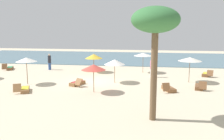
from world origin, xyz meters
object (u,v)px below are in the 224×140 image
Objects in this scene: umbrella_4 at (143,54)px; lounger_1 at (77,83)px; umbrella_0 at (94,56)px; person_1 at (50,62)px; person_0 at (152,67)px; lounger_0 at (24,89)px; lounger_3 at (199,87)px; lounger_6 at (10,68)px; umbrella_3 at (94,67)px; lounger_2 at (168,89)px; umbrella_1 at (190,59)px; umbrella_2 at (115,62)px; palm_0 at (155,23)px; lounger_5 at (206,74)px; umbrella_6 at (26,60)px.

umbrella_4 reaches higher than lounger_1.
umbrella_0 is at bearing 88.98° from lounger_1.
person_0 is at bearing -12.68° from person_1.
person_1 reaches higher than lounger_0.
lounger_6 reaches higher than lounger_3.
lounger_1 is at bearing 38.02° from lounger_0.
umbrella_3 is 9.25m from umbrella_4.
umbrella_4 is at bearing 106.21° from lounger_2.
person_0 is at bearing 151.77° from umbrella_1.
umbrella_4 is at bearing 6.16° from umbrella_0.
umbrella_3 is at bearing -164.68° from lounger_3.
umbrella_2 is 1.13× the size of person_1.
person_0 is at bearing -6.93° from lounger_6.
umbrella_3 is 7.31m from palm_0.
lounger_0 is (-3.50, -8.64, -1.55)m from umbrella_0.
lounger_5 is 16.89m from person_1.
lounger_1 is (3.39, 2.65, -0.00)m from lounger_0.
lounger_2 is (11.82, -0.61, -1.95)m from umbrella_6.
lounger_5 is (15.97, 5.80, -1.94)m from umbrella_6.
palm_0 reaches higher than umbrella_0.
lounger_3 is at bearing -16.93° from lounger_6.
palm_0 is at bearing -32.82° from umbrella_6.
umbrella_3 is 7.69m from person_0.
umbrella_4 is 1.14× the size of person_0.
lounger_5 is (11.62, 5.57, 0.00)m from lounger_1.
lounger_6 is (-19.25, 3.69, -1.89)m from umbrella_1.
umbrella_0 is at bearing 137.17° from lounger_2.
person_1 is at bearing 167.32° from person_0.
umbrella_3 is 11.37m from person_1.
lounger_6 is at bearing 157.86° from lounger_2.
lounger_1 is at bearing -178.98° from lounger_3.
umbrella_2 is 1.19× the size of lounger_2.
umbrella_1 is 9.98m from lounger_1.
umbrella_4 is 8.62m from lounger_1.
lounger_3 is (6.96, -1.26, -1.66)m from umbrella_2.
lounger_6 is at bearing -172.17° from person_1.
lounger_0 is 0.97× the size of person_1.
lounger_2 is at bearing 9.51° from lounger_0.
person_1 reaches higher than lounger_2.
person_1 is at bearing 127.43° from lounger_1.
lounger_3 is 0.96× the size of person_1.
umbrella_3 is at bearing 6.69° from lounger_0.
umbrella_1 reaches higher than lounger_6.
umbrella_6 is (-13.83, -2.71, 0.05)m from umbrella_1.
person_1 is at bearing 128.65° from umbrella_3.
lounger_5 is 0.96× the size of person_0.
umbrella_3 is at bearing -107.84° from umbrella_2.
umbrella_3 is 1.21× the size of lounger_0.
person_1 is (4.56, 0.63, 0.73)m from lounger_6.
lounger_6 is 16.12m from person_0.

